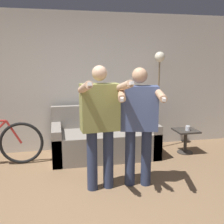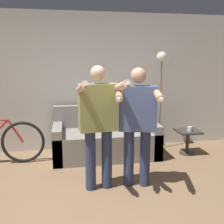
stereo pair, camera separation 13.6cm
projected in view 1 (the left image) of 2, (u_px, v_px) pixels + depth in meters
The scene contains 9 objects.
ground_plane at pixel (100, 221), 2.86m from camera, with size 16.00×16.00×0.00m, color #846647.
wall_back at pixel (78, 83), 4.99m from camera, with size 10.00×0.05×2.60m.
couch at pixel (104, 140), 4.75m from camera, with size 1.86×0.87×0.89m.
person_left at pixel (100, 119), 3.38m from camera, with size 0.60×0.70×1.66m.
person_right at pixel (139, 119), 3.49m from camera, with size 0.66×0.77×1.63m.
cat at pixel (100, 101), 4.94m from camera, with size 0.42×0.12×0.17m.
floor_lamp at pixel (159, 76), 4.93m from camera, with size 0.25×0.25×1.87m.
side_table at pixel (186, 136), 4.90m from camera, with size 0.41×0.41×0.45m.
cup at pixel (188, 128), 4.82m from camera, with size 0.09×0.09×0.09m.
Camera 1 is at (-0.41, -2.54, 1.72)m, focal length 42.00 mm.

